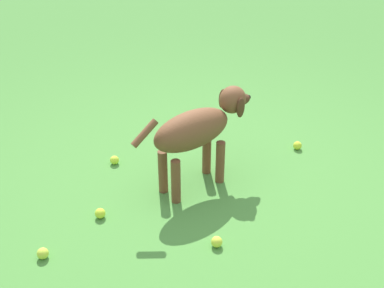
{
  "coord_description": "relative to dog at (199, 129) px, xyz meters",
  "views": [
    {
      "loc": [
        -2.38,
        -1.32,
        1.9
      ],
      "look_at": [
        -0.07,
        0.06,
        0.33
      ],
      "focal_mm": 44.38,
      "sensor_mm": 36.0,
      "label": 1
    }
  ],
  "objects": [
    {
      "name": "tennis_ball_4",
      "position": [
        -0.64,
        0.34,
        -0.4
      ],
      "size": [
        0.07,
        0.07,
        0.07
      ],
      "primitive_type": "sphere",
      "color": "#C2DF32",
      "rests_on": "ground"
    },
    {
      "name": "tennis_ball_1",
      "position": [
        -0.1,
        0.66,
        -0.4
      ],
      "size": [
        0.07,
        0.07,
        0.07
      ],
      "primitive_type": "sphere",
      "color": "#C1E538",
      "rests_on": "ground"
    },
    {
      "name": "tennis_ball_0",
      "position": [
        -0.5,
        -0.41,
        -0.4
      ],
      "size": [
        0.07,
        0.07,
        0.07
      ],
      "primitive_type": "sphere",
      "color": "#CDE03E",
      "rests_on": "ground"
    },
    {
      "name": "tennis_ball_2",
      "position": [
        0.79,
        -0.43,
        -0.4
      ],
      "size": [
        0.07,
        0.07,
        0.07
      ],
      "primitive_type": "sphere",
      "color": "#C3D631",
      "rests_on": "ground"
    },
    {
      "name": "dog",
      "position": [
        0.0,
        0.0,
        0.0
      ],
      "size": [
        0.91,
        0.45,
        0.65
      ],
      "rotation": [
        0.0,
        0.0,
        5.91
      ],
      "color": "brown",
      "rests_on": "ground"
    },
    {
      "name": "tennis_ball_3",
      "position": [
        -1.08,
        0.38,
        -0.4
      ],
      "size": [
        0.07,
        0.07,
        0.07
      ],
      "primitive_type": "sphere",
      "color": "#C2DA40",
      "rests_on": "ground"
    },
    {
      "name": "ground",
      "position": [
        0.02,
        -0.04,
        -0.43
      ],
      "size": [
        14.0,
        14.0,
        0.0
      ],
      "primitive_type": "plane",
      "color": "#478438"
    }
  ]
}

